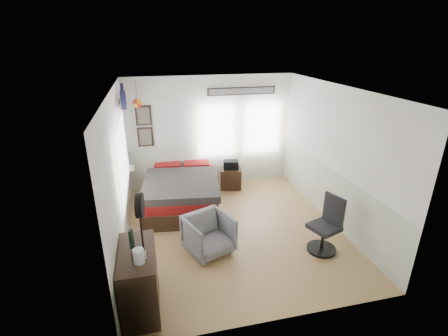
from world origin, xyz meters
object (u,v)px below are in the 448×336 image
Objects in this scene: dresser at (139,280)px; nightstand at (231,178)px; armchair at (209,234)px; bed at (182,192)px; task_chair at (326,229)px.

nightstand is at bearing 58.05° from dresser.
armchair is 1.47× the size of nightstand.
bed is 1.80m from armchair.
nightstand is 0.50× the size of task_chair.
dresser is 1.53m from armchair.
nightstand is at bearing 34.92° from bed.
dresser is 3.19m from task_chair.
task_chair reaches higher than armchair.
armchair is at bearing 41.57° from dresser.
bed is 1.44m from nightstand.
task_chair reaches higher than nightstand.
nightstand is (1.01, 2.44, -0.09)m from armchair.
armchair is 0.73× the size of task_chair.
armchair is at bearing -73.85° from bed.
dresser is at bearing -159.63° from armchair.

